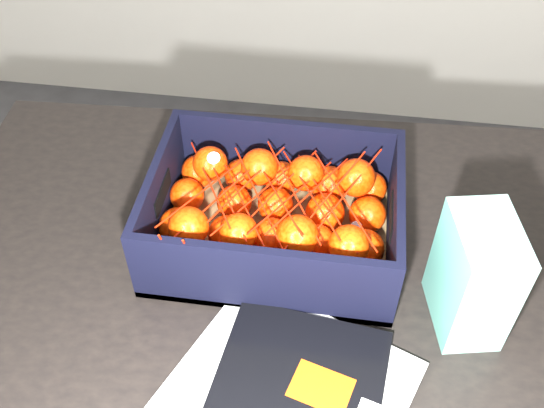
# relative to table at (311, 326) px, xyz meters

# --- Properties ---
(table) EXTENTS (1.24, 0.86, 0.75)m
(table) POSITION_rel_table_xyz_m (0.00, 0.00, 0.00)
(table) COLOR black
(table) RESTS_ON ground
(produce_crate) EXTENTS (0.36, 0.27, 0.13)m
(produce_crate) POSITION_rel_table_xyz_m (-0.07, 0.09, 0.14)
(produce_crate) COLOR brown
(produce_crate) RESTS_ON table
(clementine_heap) EXTENTS (0.34, 0.25, 0.11)m
(clementine_heap) POSITION_rel_table_xyz_m (-0.07, 0.08, 0.15)
(clementine_heap) COLOR #FF3305
(clementine_heap) RESTS_ON produce_crate
(mesh_net) EXTENTS (0.30, 0.24, 0.09)m
(mesh_net) POSITION_rel_table_xyz_m (-0.08, 0.08, 0.20)
(mesh_net) COLOR #B61906
(mesh_net) RESTS_ON clementine_heap
(retail_carton) EXTENTS (0.10, 0.13, 0.18)m
(retail_carton) POSITION_rel_table_xyz_m (0.21, -0.02, 0.19)
(retail_carton) COLOR silver
(retail_carton) RESTS_ON table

